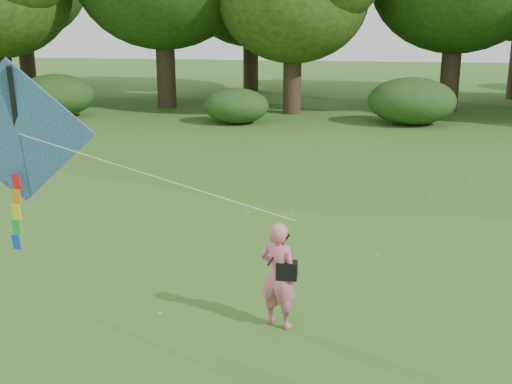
# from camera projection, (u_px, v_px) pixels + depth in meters

# --- Properties ---
(ground) EXTENTS (100.00, 100.00, 0.00)m
(ground) POSITION_uv_depth(u_px,v_px,m) (303.00, 332.00, 9.26)
(ground) COLOR #265114
(ground) RESTS_ON ground
(man_kite_flyer) EXTENTS (0.68, 0.58, 1.59)m
(man_kite_flyer) POSITION_uv_depth(u_px,v_px,m) (279.00, 275.00, 9.25)
(man_kite_flyer) COLOR #CF6179
(man_kite_flyer) RESTS_ON ground
(crossbody_bag) EXTENTS (0.43, 0.20, 0.67)m
(crossbody_bag) POSITION_uv_depth(u_px,v_px,m) (287.00, 270.00, 9.18)
(crossbody_bag) COLOR black
(crossbody_bag) RESTS_ON ground
(flying_kite) EXTENTS (5.70, 1.22, 3.16)m
(flying_kite) POSITION_uv_depth(u_px,v_px,m) (17.00, 136.00, 10.08)
(flying_kite) COLOR #223297
(flying_kite) RESTS_ON ground
(shrub_band) EXTENTS (39.15, 3.22, 1.88)m
(shrub_band) POSITION_uv_depth(u_px,v_px,m) (318.00, 102.00, 25.87)
(shrub_band) COLOR #264919
(shrub_band) RESTS_ON ground
(fallen_leaves) EXTENTS (9.24, 12.94, 0.01)m
(fallen_leaves) POSITION_uv_depth(u_px,v_px,m) (292.00, 253.00, 12.25)
(fallen_leaves) COLOR olive
(fallen_leaves) RESTS_ON ground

